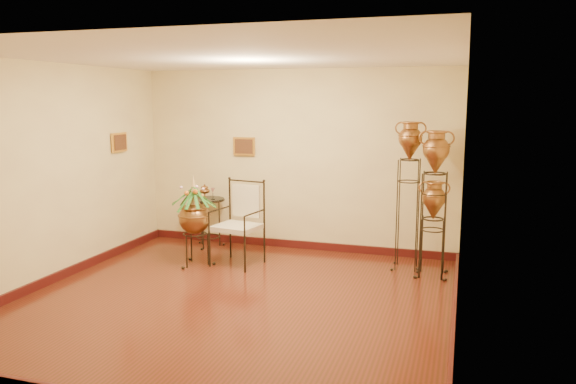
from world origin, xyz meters
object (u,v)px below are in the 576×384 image
(amphora_tall, at_px, (408,194))
(side_table, at_px, (208,221))
(amphora_mid, at_px, (434,203))
(armchair, at_px, (237,224))
(planter_urn, at_px, (194,214))

(amphora_tall, relative_size, side_table, 2.09)
(amphora_tall, distance_m, amphora_mid, 0.42)
(armchair, bearing_deg, side_table, 146.03)
(side_table, bearing_deg, planter_urn, -74.58)
(planter_urn, bearing_deg, amphora_mid, 8.82)
(amphora_tall, bearing_deg, armchair, -166.78)
(amphora_tall, height_order, side_table, amphora_tall)
(planter_urn, xyz_separation_m, side_table, (-0.27, 0.99, -0.33))
(amphora_tall, relative_size, armchair, 1.73)
(amphora_tall, distance_m, armchair, 2.42)
(amphora_tall, xyz_separation_m, planter_urn, (-2.89, -0.73, -0.32))
(armchair, bearing_deg, amphora_mid, 16.55)
(amphora_mid, height_order, planter_urn, amphora_mid)
(planter_urn, relative_size, armchair, 1.10)
(amphora_mid, distance_m, side_table, 3.60)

